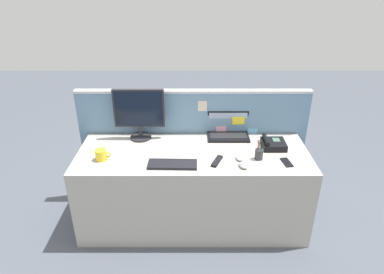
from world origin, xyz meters
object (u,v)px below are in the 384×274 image
keyboard_main (171,164)px  computer_mouse_left_hand (238,157)px  cell_phone_black_slab (285,162)px  desktop_monitor (138,112)px  pen_cup (258,154)px  coffee_mug (100,155)px  tv_remote (216,161)px  computer_mouse_right_hand (242,165)px  desk_phone (272,144)px  laptop (227,130)px

keyboard_main → computer_mouse_left_hand: bearing=11.8°
cell_phone_black_slab → desktop_monitor: bearing=151.1°
pen_cup → coffee_mug: pen_cup is taller
pen_cup → coffee_mug: bearing=-179.5°
keyboard_main → tv_remote: keyboard_main is taller
computer_mouse_right_hand → coffee_mug: bearing=155.6°
desktop_monitor → desk_phone: size_ratio=2.30×
desk_phone → tv_remote: bearing=-153.0°
laptop → cell_phone_black_slab: (0.42, -0.50, -0.05)m
laptop → cell_phone_black_slab: 0.65m
pen_cup → tv_remote: size_ratio=1.00×
computer_mouse_left_hand → cell_phone_black_slab: computer_mouse_left_hand is taller
keyboard_main → cell_phone_black_slab: (0.91, 0.04, -0.01)m
pen_cup → computer_mouse_left_hand: bearing=-178.7°
laptop → desk_phone: (0.37, -0.23, -0.02)m
desk_phone → pen_cup: bearing=-127.8°
computer_mouse_right_hand → computer_mouse_left_hand: same height
desk_phone → tv_remote: 0.56m
laptop → computer_mouse_right_hand: 0.57m
keyboard_main → computer_mouse_right_hand: (0.55, -0.02, 0.01)m
tv_remote → cell_phone_black_slab: bearing=21.7°
desktop_monitor → keyboard_main: desktop_monitor is taller
cell_phone_black_slab → desk_phone: bearing=93.5°
tv_remote → computer_mouse_left_hand: bearing=37.4°
laptop → cell_phone_black_slab: size_ratio=2.70×
computer_mouse_left_hand → pen_cup: pen_cup is taller
desktop_monitor → desk_phone: 1.20m
desk_phone → desktop_monitor: bearing=171.1°
desktop_monitor → pen_cup: desktop_monitor is taller
laptop → computer_mouse_right_hand: (0.07, -0.56, -0.04)m
computer_mouse_left_hand → tv_remote: size_ratio=0.59×
pen_cup → cell_phone_black_slab: pen_cup is taller
computer_mouse_right_hand → coffee_mug: (-1.13, 0.11, 0.03)m
computer_mouse_left_hand → tv_remote: computer_mouse_left_hand is taller
keyboard_main → tv_remote: 0.36m
desk_phone → cell_phone_black_slab: 0.27m
computer_mouse_right_hand → cell_phone_black_slab: 0.36m
desk_phone → computer_mouse_right_hand: 0.44m
cell_phone_black_slab → tv_remote: tv_remote is taller
computer_mouse_left_hand → pen_cup: 0.16m
laptop → tv_remote: laptop is taller
desk_phone → keyboard_main: (-0.85, -0.30, -0.02)m
laptop → computer_mouse_right_hand: bearing=-83.2°
computer_mouse_left_hand → cell_phone_black_slab: bearing=-10.0°
computer_mouse_left_hand → tv_remote: 0.19m
computer_mouse_left_hand → coffee_mug: coffee_mug is taller
computer_mouse_right_hand → computer_mouse_left_hand: bearing=76.8°
cell_phone_black_slab → tv_remote: bearing=170.1°
cell_phone_black_slab → laptop: bearing=121.8°
desktop_monitor → computer_mouse_right_hand: desktop_monitor is taller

